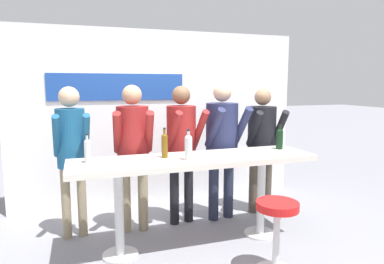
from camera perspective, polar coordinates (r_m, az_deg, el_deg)
The scene contains 13 objects.
ground_plane at distance 3.87m, azimuth 0.48°, elevation -18.22°, with size 40.00×40.00×0.00m, color gray.
back_wall at distance 4.96m, azimuth -5.31°, elevation 2.47°, with size 4.15×0.12×2.46m.
tasting_table at distance 3.58m, azimuth 0.49°, elevation -6.28°, with size 2.55×0.65×0.96m.
bar_stool at distance 3.25m, azimuth 13.94°, elevation -15.05°, with size 0.39×0.39×0.68m.
person_far_left at distance 3.95m, azimuth -19.48°, elevation -1.94°, with size 0.39×0.52×1.68m.
person_left at distance 3.94m, azimuth -9.79°, elevation -1.69°, with size 0.47×0.57×1.70m.
person_center_left at distance 4.12m, azimuth -1.73°, elevation -1.24°, with size 0.47×0.57×1.69m.
person_center at distance 4.26m, azimuth 5.05°, elevation -0.83°, with size 0.52×0.60×1.72m.
person_center_right at distance 4.58m, azimuth 11.58°, elevation -0.83°, with size 0.46×0.56×1.65m.
wine_bottle_0 at distance 4.10m, azimuth 14.38°, elevation -0.93°, with size 0.08×0.08×0.28m.
wine_bottle_1 at distance 3.42m, azimuth -17.04°, elevation -2.85°, with size 0.06×0.06×0.28m.
wine_bottle_2 at distance 3.51m, azimuth -4.59°, elevation -2.06°, with size 0.06×0.06×0.31m.
wine_bottle_3 at distance 3.38m, azimuth -0.60°, elevation -2.36°, with size 0.08×0.08×0.31m.
Camera 1 is at (-1.13, -3.28, 1.71)m, focal length 32.00 mm.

